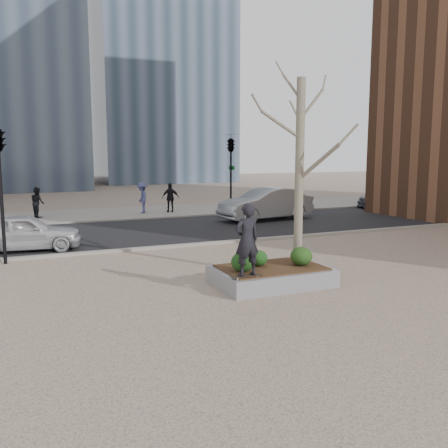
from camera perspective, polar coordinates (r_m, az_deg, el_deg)
name	(u,v)px	position (r m, az deg, el deg)	size (l,w,h in m)	color
ground	(238,288)	(13.07, 1.55, -7.38)	(120.00, 120.00, 0.00)	tan
street	(140,232)	(22.32, -9.53, -0.89)	(60.00, 8.00, 0.02)	black
far_sidewalk	(109,214)	(29.09, -12.96, 1.15)	(60.00, 6.00, 0.02)	gray
planter	(271,276)	(13.46, 5.43, -5.96)	(3.00, 2.00, 0.45)	gray
planter_mulch	(271,267)	(13.40, 5.44, -4.95)	(2.70, 1.70, 0.04)	#382314
sycamore_tree	(300,142)	(13.82, 8.68, 9.28)	(2.80, 2.80, 6.60)	gray
shrub_left	(243,262)	(12.74, 2.15, -4.35)	(0.60, 0.60, 0.51)	black
shrub_middle	(258,258)	(13.39, 3.92, -3.92)	(0.50, 0.50, 0.43)	#163711
shrub_right	(301,256)	(13.58, 8.83, -3.66)	(0.59, 0.59, 0.50)	#1C3B12
skateboard	(247,277)	(12.28, 2.60, -6.07)	(0.78, 0.20, 0.07)	black
skateboarder	(247,240)	(12.08, 2.62, -1.81)	(0.65, 0.43, 1.78)	black
police_car	(24,232)	(19.09, -21.91, -0.88)	(1.57, 3.90, 1.33)	silver
car_silver	(266,204)	(25.78, 4.79, 2.29)	(1.75, 5.01, 1.65)	#9EA1A6
car_third	(392,197)	(33.07, 18.70, 2.90)	(1.81, 4.45, 1.29)	slate
pedestrian_a	(38,202)	(28.42, -20.54, 2.34)	(0.79, 0.62, 1.63)	black
pedestrian_b	(142,198)	(28.86, -9.34, 2.98)	(1.14, 0.65, 1.76)	#434679
pedestrian_c	(170,198)	(29.06, -6.14, 3.00)	(0.99, 0.41, 1.69)	black
traffic_light_near	(1,193)	(17.01, -24.13, 3.26)	(0.60, 2.48, 4.50)	black
traffic_light_far	(231,174)	(28.59, 0.79, 5.74)	(0.60, 2.48, 4.50)	black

